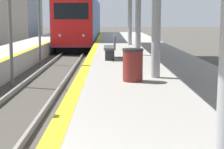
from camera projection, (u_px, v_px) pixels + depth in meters
train at (82, 21)px, 34.01m from camera, size 2.80×20.06×4.27m
signal_far at (39, 3)px, 19.55m from camera, size 0.36×0.31×4.63m
trash_bin at (133, 65)px, 9.48m from camera, size 0.53×0.53×0.83m
bench at (111, 46)px, 14.71m from camera, size 0.44×1.74×0.92m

